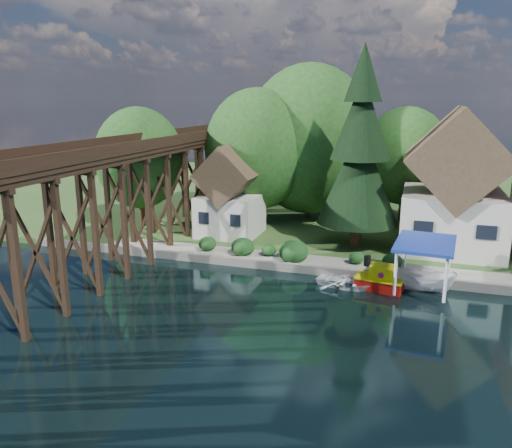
% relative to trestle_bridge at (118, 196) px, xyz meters
% --- Properties ---
extents(ground, '(140.00, 140.00, 0.00)m').
position_rel_trestle_bridge_xyz_m(ground, '(16.00, -5.17, -5.35)').
color(ground, black).
rests_on(ground, ground).
extents(bank, '(140.00, 52.00, 0.50)m').
position_rel_trestle_bridge_xyz_m(bank, '(16.00, 28.83, -5.10)').
color(bank, '#2F5020').
rests_on(bank, ground).
extents(seawall, '(60.00, 0.40, 0.62)m').
position_rel_trestle_bridge_xyz_m(seawall, '(20.00, 2.83, -5.04)').
color(seawall, slate).
rests_on(seawall, ground).
extents(promenade, '(50.00, 2.60, 0.06)m').
position_rel_trestle_bridge_xyz_m(promenade, '(22.00, 4.13, -4.82)').
color(promenade, gray).
rests_on(promenade, bank).
extents(trestle_bridge, '(4.12, 44.18, 9.30)m').
position_rel_trestle_bridge_xyz_m(trestle_bridge, '(0.00, 0.00, 0.00)').
color(trestle_bridge, black).
rests_on(trestle_bridge, ground).
extents(house_left, '(7.64, 8.64, 11.02)m').
position_rel_trestle_bridge_xyz_m(house_left, '(23.00, 10.83, -0.21)').
color(house_left, silver).
rests_on(house_left, bank).
extents(shed, '(5.09, 5.40, 7.85)m').
position_rel_trestle_bridge_xyz_m(shed, '(5.00, 9.33, -1.52)').
color(shed, silver).
rests_on(shed, bank).
extents(bg_trees, '(49.90, 13.30, 10.57)m').
position_rel_trestle_bridge_xyz_m(bg_trees, '(17.00, 16.08, 1.94)').
color(bg_trees, '#382314').
rests_on(bg_trees, bank).
extents(shrubs, '(15.76, 2.47, 1.70)m').
position_rel_trestle_bridge_xyz_m(shrubs, '(11.40, 4.09, -4.12)').
color(shrubs, '#174118').
rests_on(shrubs, bank).
extents(conifer, '(6.35, 6.35, 15.64)m').
position_rel_trestle_bridge_xyz_m(conifer, '(15.87, 9.11, 2.68)').
color(conifer, '#382314').
rests_on(conifer, bank).
extents(tugboat, '(3.28, 2.16, 2.21)m').
position_rel_trestle_bridge_xyz_m(tugboat, '(18.42, 1.30, -4.69)').
color(tugboat, '#A9100B').
rests_on(tugboat, ground).
extents(boat_white_a, '(4.32, 3.40, 0.81)m').
position_rel_trestle_bridge_xyz_m(boat_white_a, '(16.25, 1.06, -4.94)').
color(boat_white_a, white).
rests_on(boat_white_a, ground).
extents(boat_canopy, '(4.26, 5.42, 3.30)m').
position_rel_trestle_bridge_xyz_m(boat_canopy, '(21.00, 1.83, -3.93)').
color(boat_canopy, silver).
rests_on(boat_canopy, ground).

